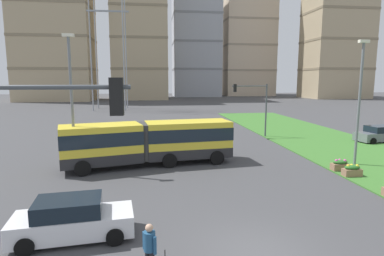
{
  "coord_description": "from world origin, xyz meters",
  "views": [
    {
      "loc": [
        -3.51,
        -9.99,
        5.98
      ],
      "look_at": [
        -0.36,
        14.75,
        2.2
      ],
      "focal_mm": 30.03,
      "sensor_mm": 36.0,
      "label": 1
    }
  ],
  "objects_px": {
    "car_white_van": "(72,220)",
    "apartment_tower_east": "(338,13)",
    "articulated_bus": "(149,142)",
    "traffic_light_near_left": "(18,168)",
    "pedestrian_crossing": "(150,247)",
    "car_grey_wagon": "(379,134)",
    "apartment_tower_west": "(53,8)",
    "traffic_light_far_right": "(255,101)",
    "apartment_tower_centre": "(196,44)",
    "flower_planter_2": "(352,170)",
    "streetlight_median": "(360,98)",
    "apartment_tower_eastcentre": "(246,23)",
    "streetlight_left": "(72,98)",
    "apartment_tower_westcentre": "(140,27)",
    "flower_planter_3": "(340,165)",
    "car_black_sedan": "(127,132)"
  },
  "relations": [
    {
      "from": "pedestrian_crossing",
      "to": "car_black_sedan",
      "type": "bearing_deg",
      "value": 95.84
    },
    {
      "from": "articulated_bus",
      "to": "car_white_van",
      "type": "bearing_deg",
      "value": -105.41
    },
    {
      "from": "flower_planter_2",
      "to": "apartment_tower_centre",
      "type": "height_order",
      "value": "apartment_tower_centre"
    },
    {
      "from": "articulated_bus",
      "to": "car_grey_wagon",
      "type": "xyz_separation_m",
      "value": [
        21.85,
        5.67,
        -0.9
      ]
    },
    {
      "from": "apartment_tower_westcentre",
      "to": "apartment_tower_east",
      "type": "xyz_separation_m",
      "value": [
        62.27,
        -3.99,
        4.89
      ]
    },
    {
      "from": "articulated_bus",
      "to": "car_grey_wagon",
      "type": "distance_m",
      "value": 22.6
    },
    {
      "from": "car_white_van",
      "to": "flower_planter_3",
      "type": "xyz_separation_m",
      "value": [
        15.26,
        7.16,
        -0.33
      ]
    },
    {
      "from": "flower_planter_2",
      "to": "apartment_tower_east",
      "type": "height_order",
      "value": "apartment_tower_east"
    },
    {
      "from": "car_white_van",
      "to": "apartment_tower_east",
      "type": "distance_m",
      "value": 110.14
    },
    {
      "from": "pedestrian_crossing",
      "to": "traffic_light_far_right",
      "type": "bearing_deg",
      "value": 64.99
    },
    {
      "from": "traffic_light_far_right",
      "to": "apartment_tower_east",
      "type": "distance_m",
      "value": 85.89
    },
    {
      "from": "apartment_tower_westcentre",
      "to": "flower_planter_3",
      "type": "bearing_deg",
      "value": -79.67
    },
    {
      "from": "streetlight_left",
      "to": "articulated_bus",
      "type": "bearing_deg",
      "value": 12.96
    },
    {
      "from": "car_black_sedan",
      "to": "articulated_bus",
      "type": "bearing_deg",
      "value": -77.12
    },
    {
      "from": "apartment_tower_west",
      "to": "apartment_tower_eastcentre",
      "type": "relative_size",
      "value": 0.95
    },
    {
      "from": "pedestrian_crossing",
      "to": "car_white_van",
      "type": "bearing_deg",
      "value": 135.46
    },
    {
      "from": "car_white_van",
      "to": "streetlight_median",
      "type": "height_order",
      "value": "streetlight_median"
    },
    {
      "from": "flower_planter_2",
      "to": "streetlight_left",
      "type": "distance_m",
      "value": 18.09
    },
    {
      "from": "articulated_bus",
      "to": "apartment_tower_centre",
      "type": "bearing_deg",
      "value": 80.1
    },
    {
      "from": "pedestrian_crossing",
      "to": "traffic_light_near_left",
      "type": "relative_size",
      "value": 0.29
    },
    {
      "from": "pedestrian_crossing",
      "to": "articulated_bus",
      "type": "bearing_deg",
      "value": 90.23
    },
    {
      "from": "articulated_bus",
      "to": "flower_planter_3",
      "type": "xyz_separation_m",
      "value": [
        12.42,
        -3.17,
        -1.23
      ]
    },
    {
      "from": "car_grey_wagon",
      "to": "flower_planter_2",
      "type": "height_order",
      "value": "car_grey_wagon"
    },
    {
      "from": "streetlight_median",
      "to": "apartment_tower_east",
      "type": "height_order",
      "value": "apartment_tower_east"
    },
    {
      "from": "pedestrian_crossing",
      "to": "apartment_tower_centre",
      "type": "xyz_separation_m",
      "value": [
        16.25,
        106.6,
        17.39
      ]
    },
    {
      "from": "apartment_tower_westcentre",
      "to": "apartment_tower_centre",
      "type": "xyz_separation_m",
      "value": [
        19.18,
        12.68,
        -3.4
      ]
    },
    {
      "from": "streetlight_median",
      "to": "traffic_light_far_right",
      "type": "bearing_deg",
      "value": 106.98
    },
    {
      "from": "traffic_light_far_right",
      "to": "apartment_tower_west",
      "type": "xyz_separation_m",
      "value": [
        -37.06,
        65.06,
        21.68
      ]
    },
    {
      "from": "car_white_van",
      "to": "apartment_tower_westcentre",
      "type": "relative_size",
      "value": 0.11
    },
    {
      "from": "flower_planter_2",
      "to": "streetlight_median",
      "type": "height_order",
      "value": "streetlight_median"
    },
    {
      "from": "articulated_bus",
      "to": "car_white_van",
      "type": "xyz_separation_m",
      "value": [
        -2.85,
        -10.33,
        -0.9
      ]
    },
    {
      "from": "car_white_van",
      "to": "apartment_tower_eastcentre",
      "type": "height_order",
      "value": "apartment_tower_eastcentre"
    },
    {
      "from": "traffic_light_far_right",
      "to": "streetlight_left",
      "type": "xyz_separation_m",
      "value": [
        -15.56,
        -10.87,
        1.0
      ]
    },
    {
      "from": "streetlight_left",
      "to": "car_grey_wagon",
      "type": "bearing_deg",
      "value": 14.26
    },
    {
      "from": "streetlight_median",
      "to": "apartment_tower_eastcentre",
      "type": "relative_size",
      "value": 0.16
    },
    {
      "from": "flower_planter_2",
      "to": "apartment_tower_east",
      "type": "distance_m",
      "value": 97.43
    },
    {
      "from": "traffic_light_far_right",
      "to": "car_white_van",
      "type": "bearing_deg",
      "value": -124.1
    },
    {
      "from": "car_grey_wagon",
      "to": "apartment_tower_west",
      "type": "distance_m",
      "value": 87.83
    },
    {
      "from": "traffic_light_far_right",
      "to": "apartment_tower_centre",
      "type": "height_order",
      "value": "apartment_tower_centre"
    },
    {
      "from": "car_white_van",
      "to": "apartment_tower_westcentre",
      "type": "xyz_separation_m",
      "value": [
        -0.03,
        91.07,
        21.04
      ]
    },
    {
      "from": "pedestrian_crossing",
      "to": "apartment_tower_westcentre",
      "type": "xyz_separation_m",
      "value": [
        -2.93,
        93.93,
        20.8
      ]
    },
    {
      "from": "articulated_bus",
      "to": "traffic_light_near_left",
      "type": "xyz_separation_m",
      "value": [
        -2.64,
        -15.24,
        2.47
      ]
    },
    {
      "from": "traffic_light_near_left",
      "to": "traffic_light_far_right",
      "type": "bearing_deg",
      "value": 61.81
    },
    {
      "from": "flower_planter_3",
      "to": "apartment_tower_eastcentre",
      "type": "bearing_deg",
      "value": 76.9
    },
    {
      "from": "articulated_bus",
      "to": "flower_planter_3",
      "type": "height_order",
      "value": "articulated_bus"
    },
    {
      "from": "articulated_bus",
      "to": "car_white_van",
      "type": "relative_size",
      "value": 2.64
    },
    {
      "from": "streetlight_median",
      "to": "apartment_tower_westcentre",
      "type": "height_order",
      "value": "apartment_tower_westcentre"
    },
    {
      "from": "car_grey_wagon",
      "to": "flower_planter_2",
      "type": "relative_size",
      "value": 4.21
    },
    {
      "from": "apartment_tower_westcentre",
      "to": "apartment_tower_east",
      "type": "bearing_deg",
      "value": -3.67
    },
    {
      "from": "articulated_bus",
      "to": "flower_planter_2",
      "type": "xyz_separation_m",
      "value": [
        12.42,
        -4.45,
        -1.23
      ]
    }
  ]
}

